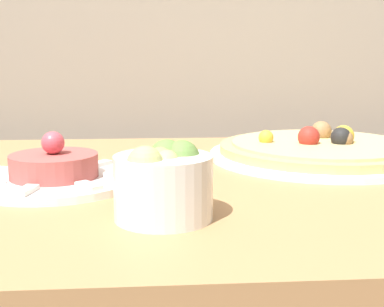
{
  "coord_description": "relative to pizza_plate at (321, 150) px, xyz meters",
  "views": [
    {
      "loc": [
        -0.1,
        -0.38,
        0.96
      ],
      "look_at": [
        -0.04,
        0.32,
        0.83
      ],
      "focal_mm": 50.0,
      "sensor_mm": 36.0,
      "label": 1
    }
  ],
  "objects": [
    {
      "name": "pizza_plate",
      "position": [
        0.0,
        0.0,
        0.0
      ],
      "size": [
        0.37,
        0.37,
        0.06
      ],
      "color": "white",
      "rests_on": "dining_table"
    },
    {
      "name": "tartare_plate",
      "position": [
        -0.41,
        -0.14,
        0.0
      ],
      "size": [
        0.22,
        0.22,
        0.07
      ],
      "color": "white",
      "rests_on": "dining_table"
    },
    {
      "name": "small_bowl",
      "position": [
        -0.27,
        -0.31,
        0.03
      ],
      "size": [
        0.1,
        0.1,
        0.08
      ],
      "color": "white",
      "rests_on": "dining_table"
    },
    {
      "name": "dining_table",
      "position": [
        -0.18,
        -0.12,
        -0.14
      ],
      "size": [
        1.16,
        0.71,
        0.79
      ],
      "color": "#AD7F51",
      "rests_on": "ground_plane"
    }
  ]
}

